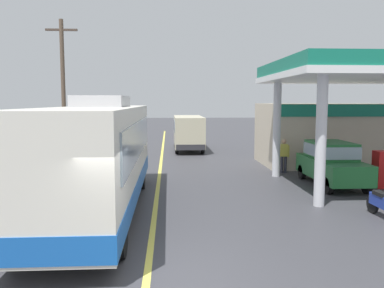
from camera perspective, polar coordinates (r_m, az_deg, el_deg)
name	(u,v)px	position (r m, az deg, el deg)	size (l,w,h in m)	color
ground	(162,152)	(28.02, -4.27, -1.13)	(120.00, 120.00, 0.00)	#38383D
lane_divider_stripe	(161,163)	(23.07, -4.46, -2.66)	(0.16, 50.00, 0.01)	#D8CC4C
coach_bus_main	(98,158)	(12.94, -13.24, -1.96)	(2.60, 11.04, 3.69)	silver
gas_station_roadside	(341,119)	(21.63, 20.50, 3.38)	(9.10, 11.95, 5.10)	#147259
car_at_pump	(332,161)	(17.70, 19.30, -2.33)	(1.70, 4.20, 1.82)	#1E602D
minibus_opposing_lane	(188,130)	(28.87, -0.53, 2.03)	(2.04, 6.13, 2.44)	#BFB799
motorcycle_parked_forecourt	(383,204)	(13.34, 25.59, -7.74)	(0.55, 1.80, 0.92)	black
pedestrian_near_pump	(284,154)	(20.12, 12.98, -1.41)	(0.55, 0.22, 1.66)	#33333F
utility_pole_roadside	(63,88)	(24.50, -17.91, 7.59)	(1.80, 0.24, 8.18)	brown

